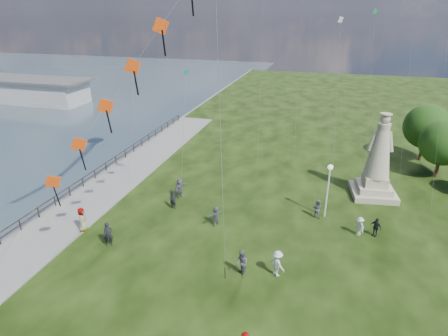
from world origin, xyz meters
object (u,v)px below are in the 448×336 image
(person_6, at_px, (173,200))
(person_10, at_px, (82,220))
(person_2, at_px, (277,263))
(person_0, at_px, (108,234))
(person_9, at_px, (376,227))
(person_1, at_px, (242,263))
(person_11, at_px, (216,216))
(statue, at_px, (377,166))
(pier_pavilion, at_px, (16,89))
(lamppost, at_px, (329,180))
(person_8, at_px, (359,226))
(person_7, at_px, (317,209))
(person_5, at_px, (180,188))

(person_6, xyz_separation_m, person_10, (-5.29, -5.26, 0.14))
(person_2, bearing_deg, person_10, 34.66)
(person_0, xyz_separation_m, person_9, (18.75, 6.70, -0.18))
(person_1, height_order, person_11, person_1)
(person_2, relative_size, person_6, 1.11)
(statue, relative_size, person_1, 4.20)
(pier_pavilion, distance_m, person_6, 55.47)
(person_10, bearing_deg, statue, -76.76)
(person_2, bearing_deg, person_0, 38.92)
(person_9, bearing_deg, statue, 123.82)
(statue, bearing_deg, lamppost, -135.99)
(lamppost, height_order, person_0, lamppost)
(lamppost, distance_m, person_6, 13.09)
(lamppost, distance_m, person_1, 10.67)
(person_9, distance_m, person_10, 22.41)
(lamppost, distance_m, person_2, 9.27)
(person_0, height_order, person_1, person_0)
(lamppost, relative_size, person_8, 3.07)
(pier_pavilion, xyz_separation_m, person_6, (45.71, -31.41, -1.02))
(pier_pavilion, bearing_deg, person_9, -26.60)
(person_1, height_order, person_8, person_1)
(lamppost, xyz_separation_m, person_2, (-2.72, -8.51, -2.46))
(pier_pavilion, bearing_deg, statue, -20.99)
(person_0, height_order, person_7, person_0)
(lamppost, xyz_separation_m, person_9, (3.76, -1.87, -2.61))
(person_8, relative_size, person_9, 1.00)
(person_6, distance_m, person_7, 12.15)
(statue, bearing_deg, person_2, -124.29)
(statue, relative_size, person_2, 4.26)
(person_0, bearing_deg, lamppost, -0.31)
(pier_pavilion, bearing_deg, person_11, -33.36)
(person_7, bearing_deg, person_8, 174.07)
(person_2, distance_m, person_10, 15.26)
(pier_pavilion, bearing_deg, person_10, -42.22)
(person_9, xyz_separation_m, person_10, (-21.70, -5.58, 0.20))
(person_6, bearing_deg, person_10, -129.47)
(person_11, bearing_deg, person_2, 81.40)
(person_5, distance_m, person_10, 8.93)
(person_0, distance_m, person_2, 12.27)
(person_2, bearing_deg, person_9, -95.66)
(person_7, relative_size, person_8, 1.04)
(person_0, height_order, person_10, person_10)
(person_11, bearing_deg, person_10, -36.73)
(person_5, distance_m, person_9, 16.73)
(statue, distance_m, person_11, 15.51)
(person_2, bearing_deg, person_1, 54.64)
(person_6, relative_size, person_7, 1.04)
(pier_pavilion, bearing_deg, person_7, -27.07)
(person_9, bearing_deg, pier_pavilion, -169.80)
(lamppost, xyz_separation_m, person_1, (-4.92, -9.14, -2.45))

